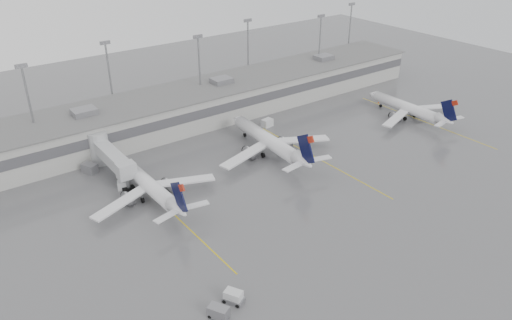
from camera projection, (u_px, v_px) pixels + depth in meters
ground at (341, 245)px, 79.93m from camera, size 260.00×260.00×0.00m
terminal at (170, 111)px, 119.36m from camera, size 152.00×17.00×9.45m
light_masts at (156, 73)px, 119.84m from camera, size 142.40×8.00×20.60m
jet_bridge_right at (107, 154)px, 99.98m from camera, size 4.00×17.20×7.00m
stand_markings at (253, 184)px, 97.05m from camera, size 105.25×40.00×0.01m
jet_mid_left at (150, 185)px, 91.10m from camera, size 24.58×27.55×8.91m
jet_mid_right at (270, 141)px, 107.00m from camera, size 27.22×30.60×9.89m
jet_far_right at (410, 108)px, 124.98m from camera, size 23.96×26.86×8.69m
baggage_tug at (233, 298)px, 68.25m from camera, size 2.87×3.31×1.82m
baggage_cart at (218, 312)px, 65.62m from camera, size 2.66×3.12×1.74m
gse_uld_b at (124, 185)px, 95.04m from camera, size 2.71×2.25×1.65m
gse_uld_c at (267, 123)px, 121.15m from camera, size 2.90×2.15×1.89m
gse_loader at (90, 168)px, 100.70m from camera, size 2.99×3.55×1.90m
cone_b at (127, 186)px, 95.51m from camera, size 0.48×0.48×0.76m
cone_c at (278, 141)px, 113.52m from camera, size 0.44×0.44×0.70m
cone_d at (379, 102)px, 135.56m from camera, size 0.43×0.43×0.69m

